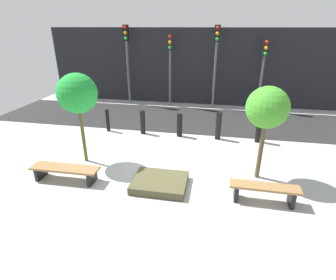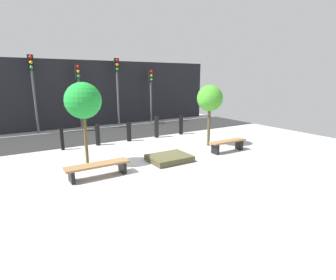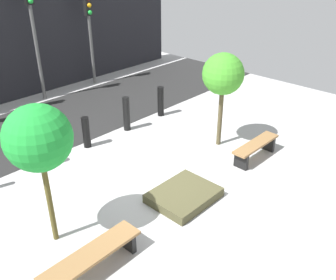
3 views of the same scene
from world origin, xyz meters
name	(u,v)px [view 1 (image 1 of 3)]	position (x,y,z in m)	size (l,w,h in m)	color
ground_plane	(165,172)	(0.00, 0.00, 0.00)	(18.00, 18.00, 0.00)	#ADADAD
road_strip	(186,119)	(0.00, 4.97, 0.01)	(18.00, 3.72, 0.01)	#252525
building_facade	(194,67)	(0.00, 8.00, 1.99)	(16.20, 0.50, 3.98)	black
bench_left	(65,171)	(-2.68, -0.97, 0.31)	(1.94, 0.50, 0.42)	black
bench_right	(264,190)	(2.68, -0.97, 0.34)	(1.68, 0.41, 0.47)	black
planter_bed	(160,183)	(0.00, -0.77, 0.11)	(1.46, 1.18, 0.21)	#48452B
tree_behind_left_bench	(77,94)	(-2.68, 0.23, 2.22)	(1.19, 1.19, 2.82)	brown
tree_behind_right_bench	(267,108)	(2.68, 0.23, 2.07)	(1.12, 1.12, 2.66)	#4D432B
bollard_far_left	(108,120)	(-3.01, 2.87, 0.46)	(0.14, 0.14, 0.92)	black
bollard_left	(143,122)	(-1.50, 2.87, 0.47)	(0.20, 0.20, 0.95)	black
bollard_center	(180,125)	(0.00, 2.87, 0.45)	(0.21, 0.21, 0.91)	black
bollard_right	(218,126)	(1.50, 2.87, 0.54)	(0.21, 0.21, 1.07)	black
bollard_far_right	(259,129)	(3.01, 2.87, 0.50)	(0.21, 0.21, 1.00)	black
traffic_light_west	(127,51)	(-3.48, 7.12, 2.82)	(0.28, 0.27, 4.11)	#545454
traffic_light_mid_west	(170,58)	(-1.16, 7.12, 2.55)	(0.28, 0.27, 3.69)	#525252
traffic_light_mid_east	(216,53)	(1.16, 7.12, 2.81)	(0.28, 0.27, 4.10)	#595959
traffic_light_east	(264,62)	(3.48, 7.12, 2.41)	(0.28, 0.27, 3.48)	#545454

